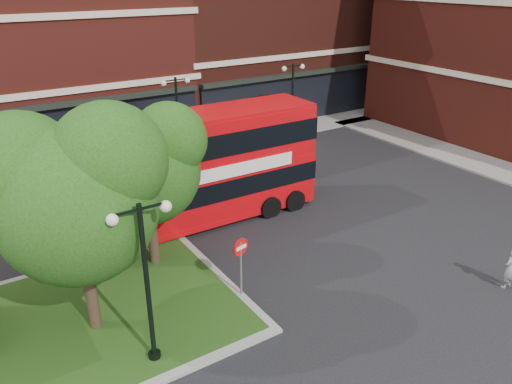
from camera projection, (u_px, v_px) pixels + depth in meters
ground at (309, 301)px, 16.94m from camera, size 120.00×120.00×0.00m
pavement_far at (136, 159)px, 29.57m from camera, size 44.00×3.00×0.12m
terrace_far_right at (263, 3)px, 39.06m from camera, size 18.00×12.00×16.00m
traffic_island at (43, 336)px, 15.23m from camera, size 12.60×7.60×0.15m
tree_island_west at (70, 189)px, 13.69m from camera, size 5.40×4.71×7.21m
tree_island_east at (143, 161)px, 17.32m from camera, size 4.46×3.90×6.29m
lamp_island at (147, 278)px, 13.21m from camera, size 1.72×0.36×5.00m
lamp_far_left at (178, 116)px, 27.91m from camera, size 1.72×0.36×5.00m
lamp_far_right at (292, 98)px, 31.88m from camera, size 1.72×0.36×5.00m
bus at (192, 163)px, 21.10m from camera, size 11.32×2.77×4.31m
woman at (510, 268)px, 17.40m from camera, size 0.58×0.39×1.55m
car_silver at (136, 152)px, 28.87m from camera, size 4.22×2.13×1.38m
car_white at (285, 132)px, 32.49m from camera, size 4.08×1.68×1.32m
no_entry_sign at (241, 256)px, 16.53m from camera, size 0.62×0.20×2.27m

